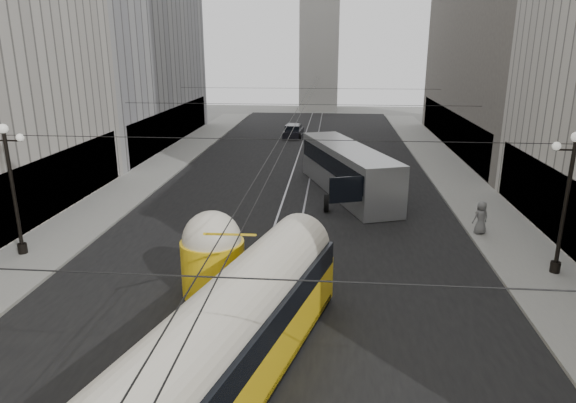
# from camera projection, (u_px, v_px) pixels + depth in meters

# --- Properties ---
(road) EXTENTS (20.00, 85.00, 0.02)m
(road) POSITION_uv_depth(u_px,v_px,m) (298.00, 185.00, 38.07)
(road) COLOR black
(road) RESTS_ON ground
(sidewalk_left) EXTENTS (4.00, 72.00, 0.15)m
(sidewalk_left) POSITION_uv_depth(u_px,v_px,m) (157.00, 170.00, 42.39)
(sidewalk_left) COLOR gray
(sidewalk_left) RESTS_ON ground
(sidewalk_right) EXTENTS (4.00, 72.00, 0.15)m
(sidewalk_right) POSITION_uv_depth(u_px,v_px,m) (453.00, 176.00, 40.37)
(sidewalk_right) COLOR gray
(sidewalk_right) RESTS_ON ground
(rail_left) EXTENTS (0.12, 85.00, 0.04)m
(rail_left) POSITION_uv_depth(u_px,v_px,m) (288.00, 185.00, 38.13)
(rail_left) COLOR gray
(rail_left) RESTS_ON ground
(rail_right) EXTENTS (0.12, 85.00, 0.04)m
(rail_right) POSITION_uv_depth(u_px,v_px,m) (308.00, 186.00, 38.00)
(rail_right) COLOR gray
(rail_right) RESTS_ON ground
(distant_tower) EXTENTS (6.00, 6.00, 31.36)m
(distant_tower) POSITION_uv_depth(u_px,v_px,m) (320.00, 11.00, 78.96)
(distant_tower) COLOR #B2AFA8
(distant_tower) RESTS_ON ground
(lamppost_left_mid) EXTENTS (1.86, 0.44, 6.37)m
(lamppost_left_mid) POSITION_uv_depth(u_px,v_px,m) (12.00, 183.00, 24.22)
(lamppost_left_mid) COLOR black
(lamppost_left_mid) RESTS_ON sidewalk_left
(lamppost_right_mid) EXTENTS (1.86, 0.44, 6.37)m
(lamppost_right_mid) POSITION_uv_depth(u_px,v_px,m) (567.00, 196.00, 22.10)
(lamppost_right_mid) COLOR black
(lamppost_right_mid) RESTS_ON sidewalk_right
(catenary) EXTENTS (25.00, 72.00, 0.23)m
(catenary) POSITION_uv_depth(u_px,v_px,m) (299.00, 107.00, 35.38)
(catenary) COLOR black
(catenary) RESTS_ON ground
(streetcar) EXTENTS (6.28, 16.00, 3.62)m
(streetcar) POSITION_uv_depth(u_px,v_px,m) (222.00, 347.00, 14.51)
(streetcar) COLOR yellow
(streetcar) RESTS_ON ground
(city_bus) EXTENTS (6.82, 13.45, 3.29)m
(city_bus) POSITION_uv_depth(u_px,v_px,m) (347.00, 168.00, 35.54)
(city_bus) COLOR #989A9D
(city_bus) RESTS_ON ground
(sedan_white_far) EXTENTS (2.84, 4.29, 1.26)m
(sedan_white_far) POSITION_uv_depth(u_px,v_px,m) (341.00, 155.00, 45.72)
(sedan_white_far) COLOR white
(sedan_white_far) RESTS_ON ground
(sedan_dark_far) EXTENTS (2.13, 4.56, 1.40)m
(sedan_dark_far) POSITION_uv_depth(u_px,v_px,m) (293.00, 131.00, 57.97)
(sedan_dark_far) COLOR black
(sedan_dark_far) RESTS_ON ground
(pedestrian_sidewalk_right) EXTENTS (1.02, 0.82, 1.81)m
(pedestrian_sidewalk_right) POSITION_uv_depth(u_px,v_px,m) (481.00, 218.00, 27.66)
(pedestrian_sidewalk_right) COLOR slate
(pedestrian_sidewalk_right) RESTS_ON sidewalk_right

